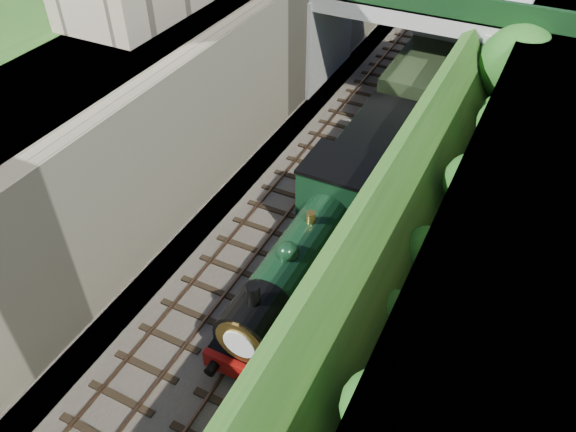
{
  "coord_description": "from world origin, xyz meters",
  "views": [
    {
      "loc": [
        7.09,
        -5.59,
        16.3
      ],
      "look_at": [
        0.0,
        8.58,
        2.6
      ],
      "focal_mm": 35.0,
      "sensor_mm": 36.0,
      "label": 1
    }
  ],
  "objects_px": {
    "tender": "(376,156)",
    "locomotive": "(308,253)",
    "road_bridge": "(432,33)",
    "tree": "(520,67)"
  },
  "relations": [
    {
      "from": "tree",
      "to": "locomotive",
      "type": "bearing_deg",
      "value": -110.13
    },
    {
      "from": "road_bridge",
      "to": "locomotive",
      "type": "xyz_separation_m",
      "value": [
        0.26,
        -16.2,
        -2.18
      ]
    },
    {
      "from": "locomotive",
      "to": "tree",
      "type": "bearing_deg",
      "value": 69.87
    },
    {
      "from": "tender",
      "to": "locomotive",
      "type": "bearing_deg",
      "value": -90.0
    },
    {
      "from": "tree",
      "to": "tender",
      "type": "distance_m",
      "value": 7.85
    },
    {
      "from": "road_bridge",
      "to": "locomotive",
      "type": "relative_size",
      "value": 1.56
    },
    {
      "from": "road_bridge",
      "to": "tree",
      "type": "height_order",
      "value": "road_bridge"
    },
    {
      "from": "tree",
      "to": "road_bridge",
      "type": "bearing_deg",
      "value": 146.11
    },
    {
      "from": "tree",
      "to": "tender",
      "type": "relative_size",
      "value": 1.1
    },
    {
      "from": "tree",
      "to": "locomotive",
      "type": "xyz_separation_m",
      "value": [
        -4.71,
        -12.86,
        -2.75
      ]
    }
  ]
}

